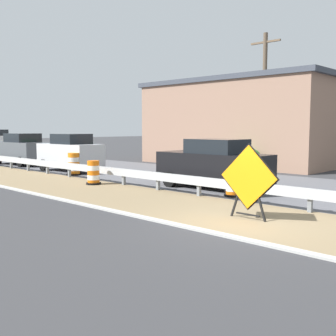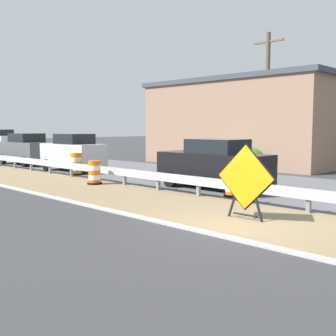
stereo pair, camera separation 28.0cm
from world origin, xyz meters
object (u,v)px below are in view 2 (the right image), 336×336
(traffic_barrel_mid, at_px, (76,165))
(car_trailing_far_lane, at_px, (73,152))
(traffic_barrel_close, at_px, (95,174))
(car_lead_far_lane, at_px, (214,164))
(car_trailing_near_lane, at_px, (1,142))
(traffic_barrel_nearest, at_px, (233,184))
(car_distant_b, at_px, (26,149))
(utility_pole_near, at_px, (267,100))
(warning_sign_diamond, at_px, (245,180))

(traffic_barrel_mid, distance_m, car_trailing_far_lane, 2.08)
(traffic_barrel_close, bearing_deg, car_lead_far_lane, -60.68)
(car_trailing_near_lane, bearing_deg, car_lead_far_lane, -8.00)
(traffic_barrel_nearest, relative_size, car_trailing_near_lane, 0.24)
(traffic_barrel_mid, bearing_deg, car_distant_b, 82.39)
(traffic_barrel_mid, xyz_separation_m, utility_pole_near, (8.55, -5.99, 3.45))
(warning_sign_diamond, height_order, traffic_barrel_close, warning_sign_diamond)
(warning_sign_diamond, relative_size, traffic_barrel_mid, 1.78)
(car_distant_b, bearing_deg, warning_sign_diamond, 168.34)
(warning_sign_diamond, relative_size, traffic_barrel_close, 1.99)
(traffic_barrel_nearest, distance_m, car_distant_b, 17.24)
(traffic_barrel_mid, distance_m, car_trailing_near_lane, 19.40)
(car_lead_far_lane, distance_m, car_distant_b, 15.59)
(traffic_barrel_nearest, xyz_separation_m, traffic_barrel_close, (-1.57, 6.13, 0.03))
(utility_pole_near, bearing_deg, car_trailing_near_lane, 99.58)
(car_lead_far_lane, bearing_deg, utility_pole_near, -73.42)
(warning_sign_diamond, height_order, car_trailing_far_lane, car_trailing_far_lane)
(warning_sign_diamond, xyz_separation_m, traffic_barrel_nearest, (2.77, 2.36, -0.64))
(warning_sign_diamond, relative_size, traffic_barrel_nearest, 2.11)
(car_trailing_far_lane, relative_size, car_distant_b, 0.92)
(traffic_barrel_mid, bearing_deg, traffic_barrel_nearest, -89.11)
(car_trailing_near_lane, distance_m, car_distant_b, 11.90)
(traffic_barrel_nearest, height_order, car_distant_b, car_distant_b)
(car_trailing_near_lane, bearing_deg, utility_pole_near, 8.41)
(traffic_barrel_close, xyz_separation_m, car_trailing_near_lane, (5.77, 22.49, 0.66))
(car_lead_far_lane, relative_size, car_trailing_far_lane, 1.14)
(traffic_barrel_close, height_order, utility_pole_near, utility_pole_near)
(traffic_barrel_close, bearing_deg, car_trailing_far_lane, 66.10)
(traffic_barrel_close, relative_size, car_lead_far_lane, 0.22)
(warning_sign_diamond, distance_m, car_trailing_far_lane, 14.31)
(traffic_barrel_mid, height_order, utility_pole_near, utility_pole_near)
(traffic_barrel_mid, height_order, car_trailing_far_lane, car_trailing_far_lane)
(traffic_barrel_nearest, height_order, car_trailing_far_lane, car_trailing_far_lane)
(car_distant_b, distance_m, utility_pole_near, 15.72)
(warning_sign_diamond, xyz_separation_m, traffic_barrel_mid, (2.62, 12.08, -0.55))
(car_trailing_near_lane, height_order, car_trailing_far_lane, car_trailing_near_lane)
(car_distant_b, bearing_deg, traffic_barrel_close, 166.50)
(traffic_barrel_mid, distance_m, car_lead_far_lane, 8.20)
(traffic_barrel_nearest, height_order, traffic_barrel_close, traffic_barrel_close)
(traffic_barrel_mid, xyz_separation_m, car_trailing_far_lane, (0.96, 1.77, 0.52))
(car_trailing_far_lane, bearing_deg, traffic_barrel_nearest, 174.00)
(warning_sign_diamond, distance_m, car_lead_far_lane, 5.45)
(car_trailing_far_lane, bearing_deg, traffic_barrel_close, 154.12)
(car_trailing_near_lane, xyz_separation_m, car_distant_b, (-3.35, -11.42, -0.09))
(traffic_barrel_close, distance_m, traffic_barrel_mid, 3.86)
(traffic_barrel_nearest, bearing_deg, utility_pole_near, 23.96)
(traffic_barrel_mid, bearing_deg, warning_sign_diamond, -102.24)
(traffic_barrel_nearest, xyz_separation_m, utility_pole_near, (8.40, 3.73, 3.54))
(car_distant_b, bearing_deg, utility_pole_near, -151.89)
(traffic_barrel_mid, relative_size, car_trailing_near_lane, 0.28)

